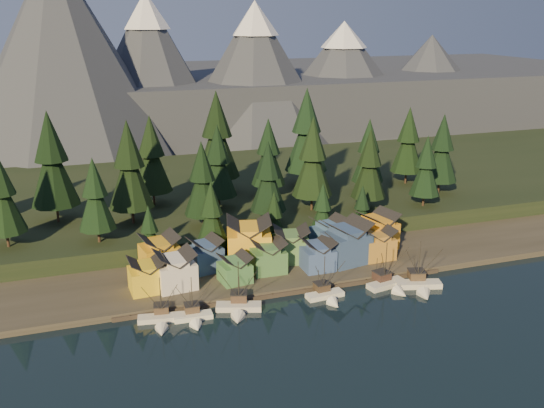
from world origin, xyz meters
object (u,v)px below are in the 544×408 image
object	(u,v)px
boat_6	(420,280)
house_front_0	(147,274)
house_back_0	(160,252)
house_back_1	(205,253)
boat_5	(390,279)
boat_4	(327,290)
house_front_1	(175,269)
boat_2	(238,302)
boat_1	(194,312)
boat_0	(161,315)

from	to	relation	value
boat_6	house_front_0	xyz separation A→B (m)	(-61.47, 16.72, 3.26)
house_back_0	house_back_1	world-z (taller)	house_back_0
boat_5	boat_6	size ratio (longest dim) A/B	0.96
boat_4	house_front_1	xyz separation A→B (m)	(-32.10, 14.15, 4.05)
boat_6	boat_5	bearing A→B (deg)	173.85
boat_2	house_front_0	bearing A→B (deg)	159.67
boat_6	house_back_1	xyz separation A→B (m)	(-46.28, 24.02, 3.43)
boat_2	boat_1	bearing A→B (deg)	-157.01
boat_6	boat_0	bearing A→B (deg)	-167.16
house_front_0	house_back_1	bearing A→B (deg)	22.47
boat_1	boat_2	xyz separation A→B (m)	(10.13, 0.90, 0.32)
house_front_0	boat_1	bearing A→B (deg)	-66.21
house_front_0	house_front_1	size ratio (longest dim) A/B	0.88
boat_6	house_front_0	bearing A→B (deg)	-179.41
boat_0	boat_4	distance (m)	37.62
boat_1	boat_4	size ratio (longest dim) A/B	0.96
boat_6	house_back_0	distance (m)	63.11
house_back_1	boat_6	bearing A→B (deg)	-39.86
boat_5	house_back_1	bearing A→B (deg)	140.64
boat_2	boat_6	distance (m)	43.88
house_front_1	house_back_1	size ratio (longest dim) A/B	1.07
boat_2	house_front_1	xyz separation A→B (m)	(-11.26, 13.62, 3.79)
house_back_0	boat_0	bearing A→B (deg)	-107.93
boat_5	house_front_1	size ratio (longest dim) A/B	1.29
house_back_1	boat_2	bearing A→B (deg)	-95.73
boat_4	house_back_0	distance (m)	42.15
boat_5	boat_6	world-z (taller)	boat_6
boat_2	boat_4	world-z (taller)	boat_2
boat_6	house_back_1	world-z (taller)	boat_6
house_back_0	boat_6	bearing A→B (deg)	-34.51
boat_2	boat_6	bearing A→B (deg)	14.24
boat_6	house_front_0	world-z (taller)	boat_6
boat_5	house_front_0	bearing A→B (deg)	154.57
house_front_0	house_back_0	size ratio (longest dim) A/B	0.83
boat_1	boat_6	xyz separation A→B (m)	(53.92, -1.89, 0.33)
boat_2	house_back_0	world-z (taller)	boat_2
boat_0	house_back_0	size ratio (longest dim) A/B	1.13
boat_0	boat_5	size ratio (longest dim) A/B	0.92
boat_1	boat_5	xyz separation A→B (m)	(47.29, 0.78, 0.31)
boat_0	house_back_1	size ratio (longest dim) A/B	1.27
boat_0	boat_2	bearing A→B (deg)	7.83
boat_1	house_back_1	distance (m)	23.71
boat_6	house_back_0	world-z (taller)	boat_6
boat_0	boat_6	world-z (taller)	boat_6
boat_1	boat_4	distance (m)	30.98
boat_0	house_front_0	xyz separation A→B (m)	(-0.92, 13.58, 3.73)
boat_4	boat_5	xyz separation A→B (m)	(16.32, 0.40, 0.25)
boat_4	boat_5	distance (m)	16.33
house_front_0	house_back_1	distance (m)	16.85
boat_0	boat_2	world-z (taller)	boat_2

